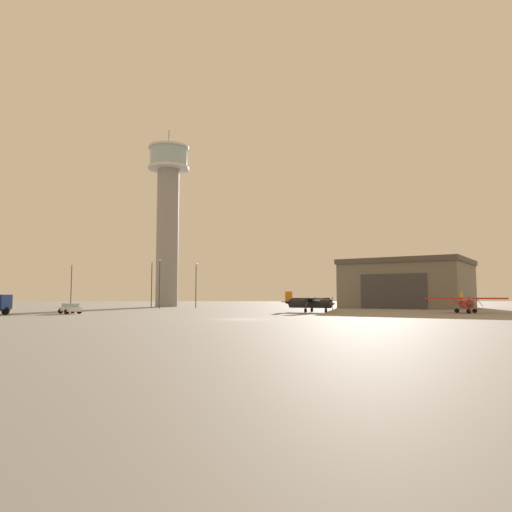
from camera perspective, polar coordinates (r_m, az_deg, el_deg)
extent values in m
plane|color=gray|center=(49.15, -1.77, -7.45)|extent=(400.00, 400.00, 0.00)
cylinder|color=gray|center=(114.29, -10.36, 2.18)|extent=(5.07, 5.07, 32.04)
cylinder|color=silver|center=(117.38, -10.24, 10.11)|extent=(9.48, 9.48, 0.60)
cylinder|color=#99B7C6|center=(118.03, -10.22, 11.27)|extent=(8.72, 8.72, 4.31)
cylinder|color=silver|center=(118.71, -10.21, 12.38)|extent=(9.48, 9.48, 0.50)
cylinder|color=#38383D|center=(119.40, -10.19, 13.41)|extent=(0.16, 0.16, 4.00)
cube|color=#6B665B|center=(104.41, 17.46, -3.43)|extent=(30.31, 29.68, 8.74)
cube|color=#4A4740|center=(104.62, 17.39, -0.77)|extent=(31.14, 30.51, 1.00)
cube|color=#38383A|center=(94.48, 15.79, -4.02)|extent=(10.54, 7.02, 6.56)
cylinder|color=black|center=(71.73, 6.36, -5.58)|extent=(6.20, 4.39, 1.28)
cone|color=#38383D|center=(70.39, 8.96, -5.57)|extent=(1.26, 1.25, 0.90)
cube|color=#38383D|center=(70.39, 8.96, -5.57)|extent=(0.11, 0.12, 1.96)
cube|color=black|center=(71.59, 6.58, -4.99)|extent=(6.61, 9.67, 0.21)
cylinder|color=orange|center=(70.09, 6.04, -5.34)|extent=(0.59, 0.92, 1.40)
cylinder|color=orange|center=(73.11, 7.11, -5.31)|extent=(0.59, 0.92, 1.40)
cube|color=#99B7C6|center=(71.23, 7.28, -5.30)|extent=(1.50, 1.46, 0.72)
cone|color=black|center=(73.20, 3.87, -5.51)|extent=(1.73, 1.56, 0.96)
cube|color=orange|center=(73.20, 3.86, -4.86)|extent=(1.04, 0.69, 1.76)
cube|color=black|center=(73.20, 3.87, -5.38)|extent=(2.38, 3.14, 0.10)
cylinder|color=black|center=(70.78, 8.22, -6.35)|extent=(0.46, 0.62, 0.62)
cylinder|color=black|center=(70.79, 5.84, -6.37)|extent=(0.46, 0.62, 0.62)
cylinder|color=black|center=(72.87, 6.58, -6.32)|extent=(0.46, 0.62, 0.62)
cylinder|color=red|center=(73.92, 23.42, -5.18)|extent=(3.03, 6.64, 1.30)
cone|color=#38383D|center=(70.44, 23.82, -5.21)|extent=(1.13, 1.15, 0.91)
cube|color=#38383D|center=(70.44, 23.82, -5.21)|extent=(0.12, 0.09, 1.99)
cube|color=red|center=(73.60, 23.43, -4.60)|extent=(10.51, 4.36, 0.21)
cylinder|color=gold|center=(73.39, 22.14, -4.98)|extent=(1.01, 0.36, 1.42)
cylinder|color=gold|center=(73.86, 24.73, -4.89)|extent=(1.01, 0.36, 1.42)
cube|color=#99B7C6|center=(72.67, 23.55, -4.91)|extent=(1.31, 1.39, 0.73)
cone|color=red|center=(77.41, 23.05, -5.08)|extent=(1.34, 1.68, 0.97)
cube|color=gold|center=(77.40, 23.03, -4.46)|extent=(0.43, 1.14, 1.78)
cube|color=red|center=(77.40, 23.05, -4.97)|extent=(3.28, 1.76, 0.10)
cylinder|color=black|center=(71.45, 23.73, -5.97)|extent=(0.65, 0.34, 0.63)
cylinder|color=black|center=(74.00, 22.53, -5.96)|extent=(0.65, 0.34, 0.63)
cylinder|color=black|center=(74.32, 24.30, -5.89)|extent=(0.65, 0.34, 0.63)
cube|color=#99B7C6|center=(69.95, -27.52, -4.49)|extent=(2.11, 0.56, 0.90)
cylinder|color=black|center=(68.49, -27.37, -5.75)|extent=(1.04, 0.49, 1.00)
cube|color=white|center=(70.07, -21.04, -5.86)|extent=(3.98, 4.46, 0.55)
cube|color=#99B7C6|center=(69.85, -20.97, -5.43)|extent=(2.71, 2.86, 0.50)
cylinder|color=black|center=(71.19, -22.00, -6.03)|extent=(0.62, 0.53, 0.64)
cylinder|color=black|center=(71.65, -20.74, -6.06)|extent=(0.62, 0.53, 0.64)
cylinder|color=black|center=(68.50, -21.36, -6.11)|extent=(0.62, 0.53, 0.64)
cylinder|color=black|center=(68.98, -20.05, -6.14)|extent=(0.62, 0.53, 0.64)
cylinder|color=#38383D|center=(100.99, -12.17, -3.44)|extent=(0.18, 0.18, 9.00)
sphere|color=#F9E5B2|center=(101.20, -12.12, -0.76)|extent=(0.44, 0.44, 0.44)
cylinder|color=#38383D|center=(101.29, -7.07, -3.59)|extent=(0.18, 0.18, 8.71)
sphere|color=#F9E5B2|center=(101.49, -7.05, -1.01)|extent=(0.44, 0.44, 0.44)
cylinder|color=#38383D|center=(106.86, -20.89, -3.41)|extent=(0.18, 0.18, 8.57)
sphere|color=#F9E5B2|center=(107.04, -20.82, -1.00)|extent=(0.44, 0.44, 0.44)
cylinder|color=#38383D|center=(96.97, -11.27, -3.33)|extent=(0.18, 0.18, 9.24)
sphere|color=#F9E5B2|center=(97.21, -11.23, -0.48)|extent=(0.44, 0.44, 0.44)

